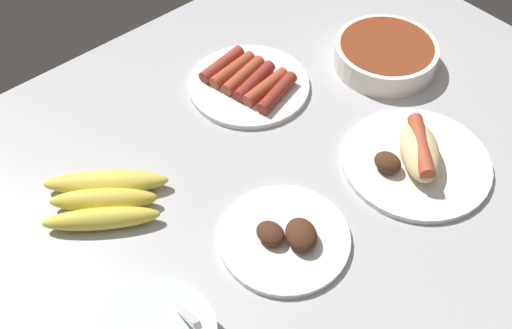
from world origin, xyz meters
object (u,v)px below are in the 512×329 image
at_px(banana_bunch, 104,198).
at_px(bowl_chili, 385,54).
at_px(plate_hotdog_assembled, 416,157).
at_px(plate_sausages, 249,82).
at_px(plate_grilled_meat, 286,237).

bearing_deg(banana_bunch, bowl_chili, -6.17).
distance_m(plate_hotdog_assembled, plate_sausages, 0.32).
relative_size(plate_sausages, plate_grilled_meat, 1.13).
height_order(banana_bunch, plate_hotdog_assembled, plate_hotdog_assembled).
bearing_deg(bowl_chili, plate_hotdog_assembled, -127.36).
bearing_deg(plate_hotdog_assembled, bowl_chili, 52.64).
relative_size(banana_bunch, plate_sausages, 0.96).
bearing_deg(bowl_chili, plate_sausages, 152.71).
distance_m(banana_bunch, bowl_chili, 0.56).
height_order(plate_hotdog_assembled, bowl_chili, plate_hotdog_assembled).
xyz_separation_m(banana_bunch, plate_grilled_meat, (0.16, -0.23, -0.01)).
bearing_deg(bowl_chili, banana_bunch, 173.83).
height_order(banana_bunch, bowl_chili, bowl_chili).
relative_size(plate_sausages, bowl_chili, 1.15).
xyz_separation_m(plate_hotdog_assembled, plate_grilled_meat, (-0.25, 0.03, -0.01)).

